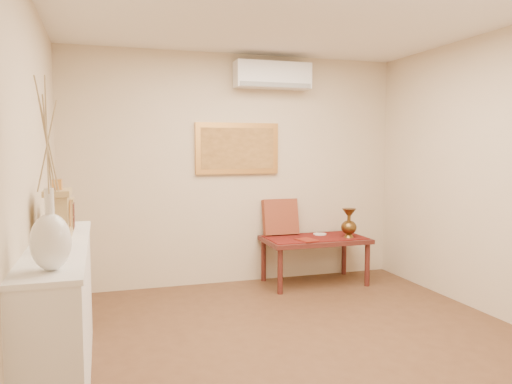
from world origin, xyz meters
name	(u,v)px	position (x,y,z in m)	size (l,w,h in m)	color
floor	(313,354)	(0.00, 0.00, 0.00)	(4.50, 4.50, 0.00)	brown
wall_back	(237,170)	(0.00, 2.25, 1.35)	(4.00, 0.02, 2.70)	beige
wall_left	(27,188)	(-2.00, 0.00, 1.35)	(0.02, 4.50, 2.70)	beige
white_vase	(48,166)	(-1.80, -0.77, 1.51)	(0.20, 0.20, 1.06)	white
candlestick	(52,244)	(-1.82, -0.53, 1.07)	(0.09, 0.09, 0.19)	silver
brass_urn_small	(55,232)	(-1.82, -0.26, 1.10)	(0.11, 0.11, 0.24)	brown
table_cloth	(315,237)	(0.85, 1.88, 0.55)	(1.14, 0.59, 0.01)	#5F140F
brass_urn_tall	(349,220)	(1.22, 1.74, 0.77)	(0.19, 0.19, 0.42)	brown
plate	(320,234)	(0.98, 2.01, 0.56)	(0.16, 0.16, 0.01)	white
menu	(307,240)	(0.67, 1.70, 0.56)	(0.18, 0.25, 0.01)	maroon
cushion	(280,217)	(0.52, 2.15, 0.77)	(0.43, 0.10, 0.43)	maroon
display_ledge	(61,316)	(-1.82, 0.00, 0.49)	(0.37, 2.02, 0.98)	white
mantel_clock	(59,213)	(-1.83, 0.19, 1.15)	(0.17, 0.36, 0.41)	tan
wooden_chest	(63,214)	(-1.83, 0.55, 1.10)	(0.16, 0.21, 0.24)	tan
low_table	(315,243)	(0.85, 1.88, 0.48)	(1.20, 0.70, 0.55)	#4E1D17
painting	(237,148)	(0.00, 2.22, 1.60)	(1.00, 0.06, 0.60)	#C4853E
ac_unit	(273,76)	(0.40, 2.12, 2.45)	(0.90, 0.25, 0.30)	white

